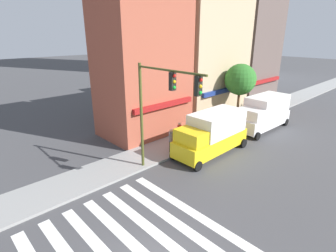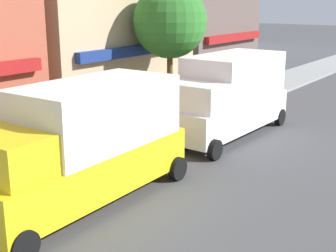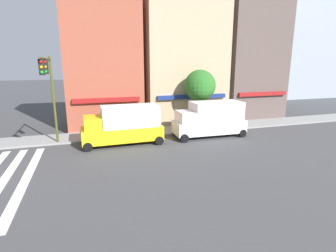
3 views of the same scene
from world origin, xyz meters
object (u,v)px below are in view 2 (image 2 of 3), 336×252
object	(u,v)px
street_tree	(170,22)
pedestrian_orange_vest	(210,85)
box_truck_yellow	(83,142)
box_truck_white	(227,94)

from	to	relation	value
street_tree	pedestrian_orange_vest	bearing A→B (deg)	3.78
box_truck_yellow	box_truck_white	xyz separation A→B (m)	(7.52, 0.00, 0.00)
street_tree	box_truck_white	bearing A→B (deg)	-94.29
box_truck_yellow	pedestrian_orange_vest	size ratio (longest dim) A/B	3.52
pedestrian_orange_vest	street_tree	bearing A→B (deg)	134.73
box_truck_white	pedestrian_orange_vest	bearing A→B (deg)	39.09
box_truck_yellow	box_truck_white	distance (m)	7.52
box_truck_yellow	street_tree	xyz separation A→B (m)	(7.73, 2.80, 2.60)
box_truck_yellow	pedestrian_orange_vest	world-z (taller)	box_truck_yellow
pedestrian_orange_vest	box_truck_yellow	bearing A→B (deg)	145.83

